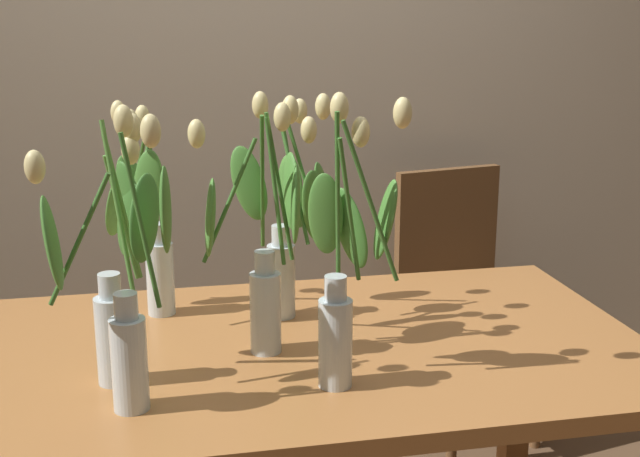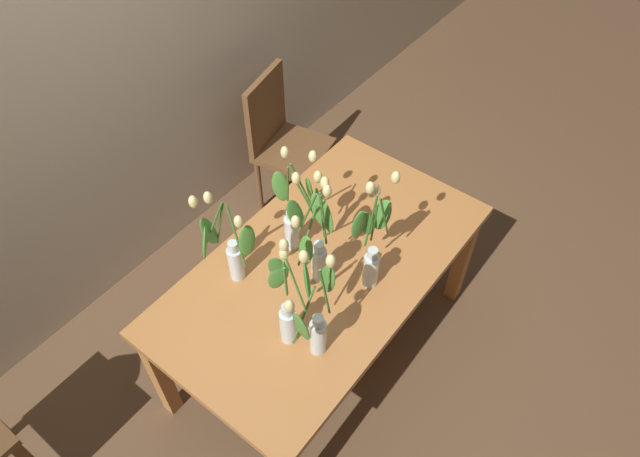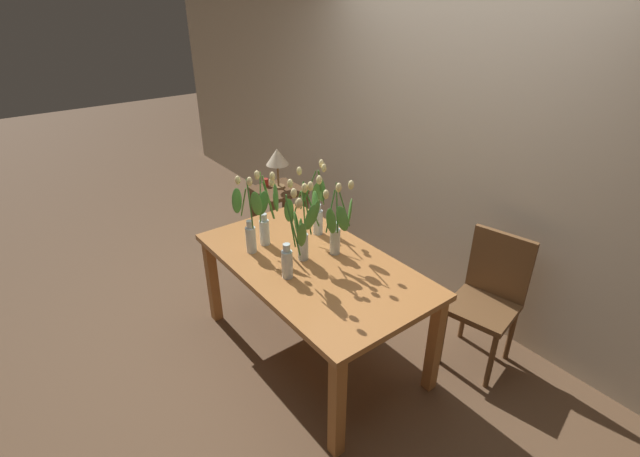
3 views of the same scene
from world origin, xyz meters
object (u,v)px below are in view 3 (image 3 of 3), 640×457
object	(u,v)px
tulip_vase_3	(316,207)
tulip_vase_4	(305,226)
tulip_vase_5	(292,247)
dining_table	(312,273)
tulip_vase_0	(249,226)
side_table	(279,200)
dining_chair	(489,293)
tulip_vase_1	(267,217)
pillar_candle	(266,182)
table_lamp	(277,158)
tulip_vase_2	(337,228)

from	to	relation	value
tulip_vase_3	tulip_vase_4	xyz separation A→B (m)	(0.24, -0.27, 0.03)
tulip_vase_4	tulip_vase_5	distance (m)	0.24
dining_table	tulip_vase_0	world-z (taller)	tulip_vase_0
tulip_vase_5	side_table	distance (m)	1.93
tulip_vase_0	dining_chair	bearing A→B (deg)	45.90
tulip_vase_0	tulip_vase_1	bearing A→B (deg)	91.05
side_table	dining_chair	bearing A→B (deg)	4.26
dining_chair	side_table	bearing A→B (deg)	-175.74
dining_table	side_table	bearing A→B (deg)	154.75
side_table	pillar_candle	world-z (taller)	pillar_candle
tulip_vase_4	tulip_vase_5	bearing A→B (deg)	-54.96
tulip_vase_3	tulip_vase_0	bearing A→B (deg)	-95.92
dining_table	tulip_vase_4	world-z (taller)	tulip_vase_4
pillar_candle	tulip_vase_1	bearing A→B (deg)	-30.36
tulip_vase_0	tulip_vase_3	world-z (taller)	tulip_vase_0
pillar_candle	table_lamp	bearing A→B (deg)	35.77
tulip_vase_5	table_lamp	distance (m)	1.89
tulip_vase_5	pillar_candle	bearing A→B (deg)	153.70
tulip_vase_2	tulip_vase_5	distance (m)	0.38
tulip_vase_3	pillar_candle	size ratio (longest dim) A/B	6.93
tulip_vase_3	dining_chair	xyz separation A→B (m)	(1.05, 0.63, -0.42)
tulip_vase_0	side_table	bearing A→B (deg)	140.60
tulip_vase_0	table_lamp	distance (m)	1.57
tulip_vase_2	side_table	xyz separation A→B (m)	(-1.57, 0.55, -0.51)
tulip_vase_2	tulip_vase_3	distance (m)	0.35
tulip_vase_0	tulip_vase_3	xyz separation A→B (m)	(0.05, 0.51, 0.01)
pillar_candle	tulip_vase_4	bearing A→B (deg)	-22.62
tulip_vase_2	tulip_vase_4	size ratio (longest dim) A/B	0.98
tulip_vase_2	side_table	size ratio (longest dim) A/B	0.99
tulip_vase_0	tulip_vase_5	world-z (taller)	tulip_vase_5
tulip_vase_0	dining_chair	world-z (taller)	tulip_vase_0
table_lamp	pillar_candle	world-z (taller)	table_lamp
dining_chair	table_lamp	distance (m)	2.34
tulip_vase_3	side_table	distance (m)	1.41
tulip_vase_1	pillar_candle	distance (m)	1.57
tulip_vase_5	tulip_vase_0	bearing A→B (deg)	-173.95
tulip_vase_0	tulip_vase_2	size ratio (longest dim) A/B	1.02
dining_table	dining_chair	xyz separation A→B (m)	(0.75, 0.90, -0.12)
tulip_vase_4	table_lamp	size ratio (longest dim) A/B	1.40
tulip_vase_1	dining_chair	size ratio (longest dim) A/B	0.61
tulip_vase_2	tulip_vase_5	world-z (taller)	tulip_vase_5
tulip_vase_1	table_lamp	xyz separation A→B (m)	(-1.21, 0.85, -0.10)
tulip_vase_1	tulip_vase_2	size ratio (longest dim) A/B	1.03
tulip_vase_2	tulip_vase_4	world-z (taller)	tulip_vase_4
tulip_vase_1	pillar_candle	bearing A→B (deg)	149.64
tulip_vase_0	tulip_vase_4	xyz separation A→B (m)	(0.29, 0.24, 0.05)
tulip_vase_1	tulip_vase_5	size ratio (longest dim) A/B	0.98
dining_table	tulip_vase_0	distance (m)	0.52
dining_table	dining_chair	size ratio (longest dim) A/B	1.72
tulip_vase_4	tulip_vase_5	world-z (taller)	tulip_vase_5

